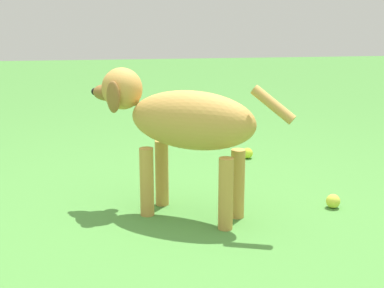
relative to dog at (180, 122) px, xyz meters
name	(u,v)px	position (x,y,z in m)	size (l,w,h in m)	color
ground	(173,236)	(0.24, -0.06, -0.43)	(14.00, 14.00, 0.00)	#478438
dog	(180,122)	(0.00, 0.00, 0.00)	(0.56, 0.84, 0.65)	#C69347
tennis_ball_1	(247,153)	(-0.85, 0.50, -0.40)	(0.07, 0.07, 0.07)	#C8DF31
tennis_ball_2	(333,201)	(0.02, 0.71, -0.40)	(0.07, 0.07, 0.07)	#CBD240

